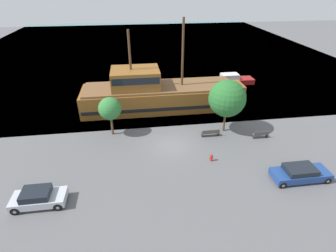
{
  "coord_description": "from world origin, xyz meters",
  "views": [
    {
      "loc": [
        -3.45,
        -22.12,
        15.09
      ],
      "look_at": [
        -0.14,
        2.0,
        1.2
      ],
      "focal_mm": 28.0,
      "sensor_mm": 36.0,
      "label": 1
    }
  ],
  "objects": [
    {
      "name": "moored_boat_dockside",
      "position": [
        12.27,
        16.63,
        0.59
      ],
      "size": [
        6.83,
        2.22,
        1.6
      ],
      "color": "maroon",
      "rests_on": "water_surface"
    },
    {
      "name": "fire_hydrant",
      "position": [
        3.28,
        -3.02,
        0.41
      ],
      "size": [
        0.42,
        0.25,
        0.76
      ],
      "color": "red",
      "rests_on": "ground_plane"
    },
    {
      "name": "ground_plane",
      "position": [
        0.0,
        0.0,
        0.0
      ],
      "size": [
        160.0,
        160.0,
        0.0
      ],
      "primitive_type": "plane",
      "color": "#5B5B5E"
    },
    {
      "name": "parked_car_curb_front",
      "position": [
        -11.15,
        -6.53,
        0.68
      ],
      "size": [
        3.93,
        1.84,
        1.37
      ],
      "color": "#B7BCC6",
      "rests_on": "ground_plane"
    },
    {
      "name": "parked_car_curb_mid",
      "position": [
        9.99,
        -6.55,
        0.65
      ],
      "size": [
        4.82,
        1.91,
        1.29
      ],
      "color": "navy",
      "rests_on": "ground_plane"
    },
    {
      "name": "tree_row_mideast",
      "position": [
        6.2,
        2.22,
        3.93
      ],
      "size": [
        3.96,
        3.96,
        5.91
      ],
      "color": "brown",
      "rests_on": "ground_plane"
    },
    {
      "name": "bench_promenade_west",
      "position": [
        9.64,
        0.16,
        0.43
      ],
      "size": [
        1.63,
        0.45,
        0.85
      ],
      "color": "#4C4742",
      "rests_on": "ground_plane"
    },
    {
      "name": "bench_promenade_east",
      "position": [
        4.4,
        1.21,
        0.45
      ],
      "size": [
        1.94,
        0.45,
        0.85
      ],
      "color": "#4C4742",
      "rests_on": "ground_plane"
    },
    {
      "name": "tree_row_east",
      "position": [
        -6.12,
        3.16,
        3.09
      ],
      "size": [
        2.42,
        2.42,
        4.32
      ],
      "color": "brown",
      "rests_on": "ground_plane"
    },
    {
      "name": "water_surface",
      "position": [
        0.0,
        44.0,
        0.0
      ],
      "size": [
        80.0,
        80.0,
        0.0
      ],
      "primitive_type": "plane",
      "color": "teal",
      "rests_on": "ground"
    },
    {
      "name": "pirate_ship",
      "position": [
        -0.6,
        9.31,
        1.93
      ],
      "size": [
        20.97,
        5.53,
        11.15
      ],
      "color": "brown",
      "rests_on": "water_surface"
    }
  ]
}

